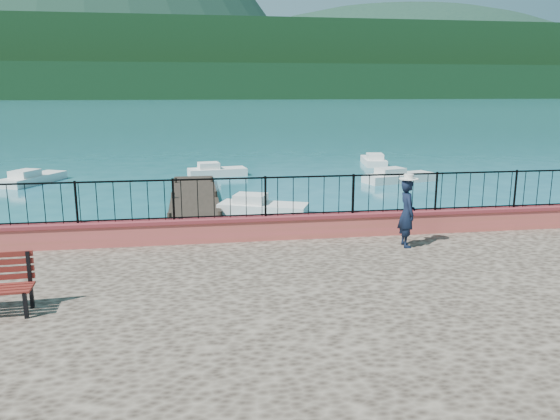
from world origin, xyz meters
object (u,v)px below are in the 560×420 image
object	(u,v)px
boat_4	(217,169)
boat_3	(33,176)
person	(407,213)
boat_1	(263,204)
boat_2	(399,174)
boat_5	(374,158)

from	to	relation	value
boat_4	boat_3	bearing A→B (deg)	177.78
person	boat_3	distance (m)	22.60
boat_4	person	bearing A→B (deg)	-88.27
person	boat_1	xyz separation A→B (m)	(-2.19, 9.13, -1.60)
boat_1	boat_3	size ratio (longest dim) A/B	0.90
boat_2	boat_4	distance (m)	10.18
person	boat_5	distance (m)	23.64
boat_4	boat_5	bearing A→B (deg)	8.56
boat_1	person	bearing A→B (deg)	-54.43
boat_1	boat_4	distance (m)	10.32
boat_1	boat_4	bearing A→B (deg)	119.42
person	boat_2	distance (m)	16.87
boat_5	person	bearing A→B (deg)	173.69
boat_2	boat_4	world-z (taller)	same
person	boat_2	bearing A→B (deg)	-15.89
boat_4	boat_5	world-z (taller)	same
person	boat_3	world-z (taller)	person
boat_2	boat_5	world-z (taller)	same
person	boat_5	size ratio (longest dim) A/B	0.45
boat_2	boat_5	xyz separation A→B (m)	(0.89, 6.87, 0.00)
person	boat_5	world-z (taller)	person
person	boat_2	xyz separation A→B (m)	(5.99, 15.69, -1.60)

